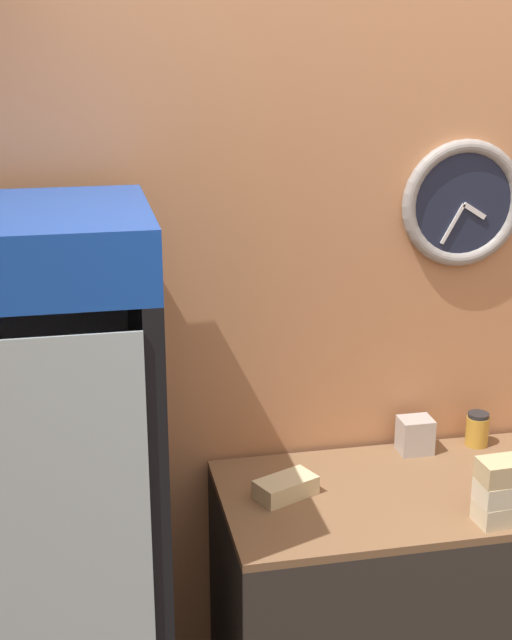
% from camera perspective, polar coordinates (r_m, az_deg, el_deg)
% --- Properties ---
extents(wall_back, '(5.20, 0.10, 2.70)m').
position_cam_1_polar(wall_back, '(3.02, 10.14, 0.47)').
color(wall_back, tan).
rests_on(wall_back, ground_plane).
extents(prep_counter, '(1.43, 0.62, 0.90)m').
position_cam_1_polar(prep_counter, '(3.13, 11.66, -17.55)').
color(prep_counter, '#332D28').
rests_on(prep_counter, ground_plane).
extents(beverage_cooler, '(0.79, 0.70, 1.83)m').
position_cam_1_polar(beverage_cooler, '(2.64, -15.07, -10.68)').
color(beverage_cooler, black).
rests_on(beverage_cooler, ground_plane).
extents(sandwich_stack_bottom, '(0.22, 0.11, 0.07)m').
position_cam_1_polar(sandwich_stack_bottom, '(2.73, 16.02, -11.62)').
color(sandwich_stack_bottom, beige).
rests_on(sandwich_stack_bottom, prep_counter).
extents(sandwich_flat_left, '(0.21, 0.17, 0.06)m').
position_cam_1_polar(sandwich_flat_left, '(2.75, 1.92, -10.65)').
color(sandwich_flat_left, beige).
rests_on(sandwich_flat_left, prep_counter).
extents(condiment_jar, '(0.08, 0.08, 0.12)m').
position_cam_1_polar(condiment_jar, '(3.15, 13.98, -6.80)').
color(condiment_jar, gold).
rests_on(condiment_jar, prep_counter).
extents(napkin_dispenser, '(0.11, 0.09, 0.12)m').
position_cam_1_polar(napkin_dispenser, '(3.05, 10.15, -7.26)').
color(napkin_dispenser, '#B7B2AD').
rests_on(napkin_dispenser, prep_counter).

